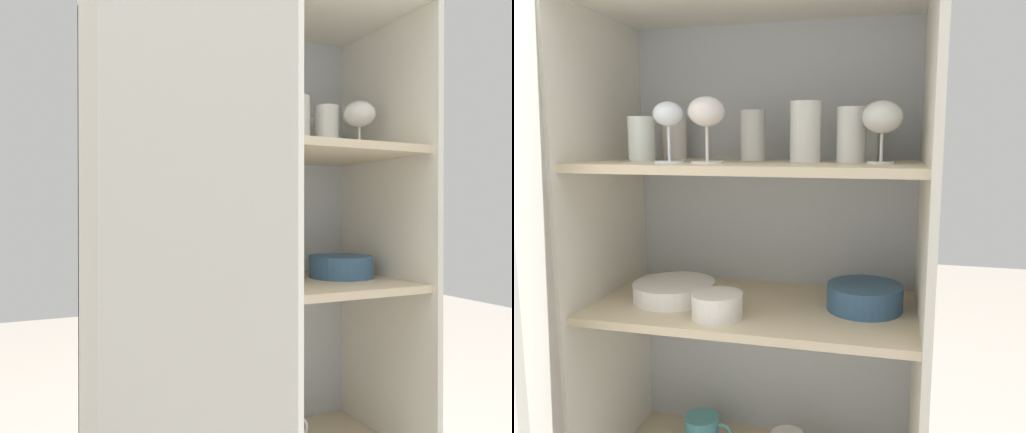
{
  "view_description": "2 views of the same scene",
  "coord_description": "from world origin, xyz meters",
  "views": [
    {
      "loc": [
        -0.54,
        -0.95,
        0.97
      ],
      "look_at": [
        0.01,
        0.22,
        0.97
      ],
      "focal_mm": 35.0,
      "sensor_mm": 36.0,
      "label": 1
    },
    {
      "loc": [
        0.33,
        -0.96,
        1.2
      ],
      "look_at": [
        0.05,
        0.18,
        1.02
      ],
      "focal_mm": 35.0,
      "sensor_mm": 36.0,
      "label": 2
    }
  ],
  "objects": [
    {
      "name": "tumbler_glass_2",
      "position": [
        -0.26,
        0.33,
        1.21
      ],
      "size": [
        0.07,
        0.07,
        0.12
      ],
      "color": "silver",
      "rests_on": "shelf_board_upper"
    },
    {
      "name": "shelf_board_middle",
      "position": [
        0.0,
        0.2,
        0.78
      ],
      "size": [
        0.79,
        0.4,
        0.02
      ],
      "primitive_type": "cube",
      "color": "beige"
    },
    {
      "name": "serving_bowl_small",
      "position": [
        -0.05,
        0.09,
        0.83
      ],
      "size": [
        0.12,
        0.12,
        0.06
      ],
      "color": "silver",
      "rests_on": "shelf_board_middle"
    },
    {
      "name": "wine_glass_1",
      "position": [
        -0.17,
        0.1,
        1.25
      ],
      "size": [
        0.07,
        0.07,
        0.14
      ],
      "color": "white",
      "rests_on": "shelf_board_upper"
    },
    {
      "name": "wine_glass_2",
      "position": [
        -0.08,
        0.11,
        1.25
      ],
      "size": [
        0.08,
        0.08,
        0.15
      ],
      "color": "silver",
      "rests_on": "shelf_board_upper"
    },
    {
      "name": "tumbler_glass_3",
      "position": [
        0.25,
        0.33,
        1.2
      ],
      "size": [
        0.08,
        0.08,
        0.11
      ],
      "color": "white",
      "rests_on": "shelf_board_upper"
    },
    {
      "name": "shelf_board_upper",
      "position": [
        0.0,
        0.2,
        1.14
      ],
      "size": [
        0.79,
        0.4,
        0.02
      ],
      "primitive_type": "cube",
      "color": "beige"
    },
    {
      "name": "cupboard_back_panel",
      "position": [
        0.0,
        0.41,
        0.76
      ],
      "size": [
        0.83,
        0.02,
        1.51
      ],
      "primitive_type": "cube",
      "color": "#B2B7BC",
      "rests_on": "ground_plane"
    },
    {
      "name": "cupboard_side_right",
      "position": [
        0.4,
        0.2,
        0.76
      ],
      "size": [
        0.02,
        0.43,
        1.51
      ],
      "primitive_type": "cube",
      "color": "silver",
      "rests_on": "ground_plane"
    },
    {
      "name": "cupboard_door",
      "position": [
        -0.31,
        -0.19,
        0.76
      ],
      "size": [
        0.23,
        0.36,
        1.51
      ],
      "color": "silver",
      "rests_on": "ground_plane"
    },
    {
      "name": "tumbler_glass_0",
      "position": [
        -0.02,
        0.28,
        1.21
      ],
      "size": [
        0.06,
        0.06,
        0.13
      ],
      "color": "white",
      "rests_on": "shelf_board_upper"
    },
    {
      "name": "tumbler_glass_4",
      "position": [
        0.12,
        0.22,
        1.22
      ],
      "size": [
        0.07,
        0.07,
        0.14
      ],
      "color": "white",
      "rests_on": "shelf_board_upper"
    },
    {
      "name": "wine_glass_0",
      "position": [
        0.3,
        0.18,
        1.24
      ],
      "size": [
        0.09,
        0.09,
        0.14
      ],
      "color": "white",
      "rests_on": "shelf_board_upper"
    },
    {
      "name": "mixing_bowl_large",
      "position": [
        0.27,
        0.22,
        0.83
      ],
      "size": [
        0.18,
        0.18,
        0.06
      ],
      "color": "#33567A",
      "rests_on": "shelf_board_middle"
    },
    {
      "name": "tumbler_glass_5",
      "position": [
        -0.28,
        0.18,
        1.2
      ],
      "size": [
        0.07,
        0.07,
        0.11
      ],
      "color": "white",
      "rests_on": "shelf_board_upper"
    },
    {
      "name": "tumbler_glass_1",
      "position": [
        0.23,
        0.23,
        1.21
      ],
      "size": [
        0.07,
        0.07,
        0.13
      ],
      "color": "white",
      "rests_on": "shelf_board_upper"
    },
    {
      "name": "cupboard_side_left",
      "position": [
        -0.4,
        0.2,
        0.76
      ],
      "size": [
        0.02,
        0.43,
        1.51
      ],
      "primitive_type": "cube",
      "color": "silver",
      "rests_on": "ground_plane"
    },
    {
      "name": "plate_stack_white",
      "position": [
        -0.21,
        0.19,
        0.82
      ],
      "size": [
        0.21,
        0.21,
        0.04
      ],
      "color": "white",
      "rests_on": "shelf_board_middle"
    }
  ]
}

